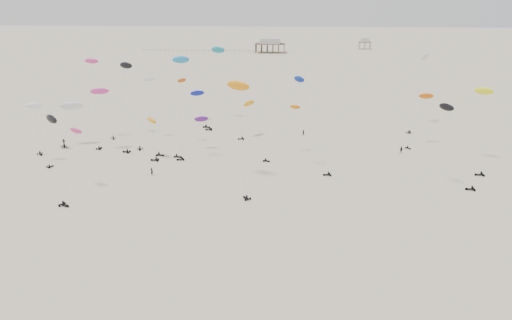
# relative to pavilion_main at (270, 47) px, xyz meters

# --- Properties ---
(ground_plane) EXTENTS (900.00, 900.00, 0.00)m
(ground_plane) POSITION_rel_pavilion_main_xyz_m (10.00, -150.00, -4.22)
(ground_plane) COLOR beige
(pavilion_main) EXTENTS (21.00, 13.00, 9.80)m
(pavilion_main) POSITION_rel_pavilion_main_xyz_m (0.00, 0.00, 0.00)
(pavilion_main) COLOR brown
(pavilion_main) RESTS_ON ground
(pavilion_small) EXTENTS (9.00, 7.00, 8.00)m
(pavilion_small) POSITION_rel_pavilion_main_xyz_m (70.00, 30.00, -0.74)
(pavilion_small) COLOR brown
(pavilion_small) RESTS_ON ground
(pier_fence) EXTENTS (80.20, 0.20, 1.50)m
(pier_fence) POSITION_rel_pavilion_main_xyz_m (-52.00, -0.00, -3.45)
(pier_fence) COLOR black
(pier_fence) RESTS_ON ground
(rig_0) EXTENTS (7.78, 7.77, 14.76)m
(rig_0) POSITION_rel_pavilion_main_xyz_m (52.27, -223.71, 6.52)
(rig_0) COLOR black
(rig_0) RESTS_ON ground
(rig_1) EXTENTS (7.52, 13.92, 24.01)m
(rig_1) POSITION_rel_pavilion_main_xyz_m (-37.34, -226.72, 11.68)
(rig_1) COLOR black
(rig_1) RESTS_ON ground
(rig_2) EXTENTS (9.62, 8.50, 22.17)m
(rig_2) POSITION_rel_pavilion_main_xyz_m (21.25, -247.40, 8.94)
(rig_2) COLOR black
(rig_2) RESTS_ON ground
(rig_3) EXTENTS (3.55, 15.23, 20.10)m
(rig_3) POSITION_rel_pavilion_main_xyz_m (-23.16, -227.89, 5.17)
(rig_3) COLOR black
(rig_3) RESTS_ON ground
(rig_4) EXTENTS (6.35, 9.59, 21.14)m
(rig_4) POSITION_rel_pavilion_main_xyz_m (-31.41, -219.85, 11.41)
(rig_4) COLOR black
(rig_4) RESTS_ON ground
(rig_5) EXTENTS (7.36, 6.69, 15.04)m
(rig_5) POSITION_rel_pavilion_main_xyz_m (-43.78, -246.97, 6.87)
(rig_5) COLOR black
(rig_5) RESTS_ON ground
(rig_6) EXTENTS (6.08, 16.98, 25.01)m
(rig_6) POSITION_rel_pavilion_main_xyz_m (-7.71, -199.67, 13.51)
(rig_6) COLOR black
(rig_6) RESTS_ON ground
(rig_7) EXTENTS (8.10, 10.12, 11.58)m
(rig_7) POSITION_rel_pavilion_main_xyz_m (-8.23, -235.11, 1.59)
(rig_7) COLOR black
(rig_7) RESTS_ON ground
(rig_8) EXTENTS (7.16, 16.87, 23.64)m
(rig_8) POSITION_rel_pavilion_main_xyz_m (5.85, -254.83, 14.00)
(rig_8) COLOR black
(rig_8) RESTS_ON ground
(rig_9) EXTENTS (8.70, 6.01, 17.99)m
(rig_9) POSITION_rel_pavilion_main_xyz_m (51.49, -255.69, 6.62)
(rig_9) COLOR black
(rig_9) RESTS_ON ground
(rig_10) EXTENTS (9.41, 15.26, 15.71)m
(rig_10) POSITION_rel_pavilion_main_xyz_m (-12.32, -204.13, 2.61)
(rig_10) COLOR black
(rig_10) RESTS_ON ground
(rig_11) EXTENTS (9.42, 10.58, 15.45)m
(rig_11) POSITION_rel_pavilion_main_xyz_m (14.78, -237.45, 2.60)
(rig_11) COLOR black
(rig_11) RESTS_ON ground
(rig_12) EXTENTS (4.29, 3.84, 25.64)m
(rig_12) POSITION_rel_pavilion_main_xyz_m (-9.71, -241.51, 13.84)
(rig_12) COLOR black
(rig_12) RESTS_ON ground
(rig_13) EXTENTS (5.07, 7.18, 10.86)m
(rig_13) POSITION_rel_pavilion_main_xyz_m (4.38, -219.75, 3.89)
(rig_13) COLOR black
(rig_13) RESTS_ON ground
(rig_14) EXTENTS (5.33, 9.70, 9.89)m
(rig_14) POSITION_rel_pavilion_main_xyz_m (-46.43, -236.14, 2.68)
(rig_14) COLOR black
(rig_14) RESTS_ON ground
(rig_15) EXTENTS (6.58, 6.56, 12.37)m
(rig_15) POSITION_rel_pavilion_main_xyz_m (-42.47, -231.57, 5.25)
(rig_15) COLOR black
(rig_15) RESTS_ON ground
(rig_16) EXTENTS (8.94, 16.83, 23.99)m
(rig_16) POSITION_rel_pavilion_main_xyz_m (56.78, -201.20, 13.60)
(rig_16) COLOR black
(rig_16) RESTS_ON ground
(rig_17) EXTENTS (6.55, 15.67, 20.54)m
(rig_17) POSITION_rel_pavilion_main_xyz_m (62.53, -238.96, 8.46)
(rig_17) COLOR black
(rig_17) RESTS_ON ground
(rig_18) EXTENTS (10.48, 5.19, 16.96)m
(rig_18) POSITION_rel_pavilion_main_xyz_m (-30.94, -235.70, 7.97)
(rig_18) COLOR black
(rig_18) RESTS_ON ground
(rig_19) EXTENTS (6.32, 15.28, 20.86)m
(rig_19) POSITION_rel_pavilion_main_xyz_m (-14.89, -234.29, 3.42)
(rig_19) COLOR black
(rig_19) RESTS_ON ground
(rig_20) EXTENTS (3.85, 12.97, 15.17)m
(rig_20) POSITION_rel_pavilion_main_xyz_m (-27.16, -266.85, 2.96)
(rig_20) COLOR black
(rig_20) RESTS_ON ground
(rig_21) EXTENTS (4.37, 5.89, 10.78)m
(rig_21) POSITION_rel_pavilion_main_xyz_m (-17.29, -241.74, 2.93)
(rig_21) COLOR black
(rig_21) RESTS_ON ground
(spectator_0) EXTENTS (0.93, 0.85, 2.12)m
(spectator_0) POSITION_rel_pavilion_main_xyz_m (-14.55, -253.80, -4.22)
(spectator_0) COLOR black
(spectator_0) RESTS_ON ground
(spectator_1) EXTENTS (1.16, 0.81, 2.16)m
(spectator_1) POSITION_rel_pavilion_main_xyz_m (45.74, -232.63, -4.22)
(spectator_1) COLOR black
(spectator_1) RESTS_ON ground
(spectator_2) EXTENTS (1.29, 0.72, 2.15)m
(spectator_2) POSITION_rel_pavilion_main_xyz_m (-45.15, -232.26, -4.22)
(spectator_2) COLOR black
(spectator_2) RESTS_ON ground
(spectator_3) EXTENTS (0.89, 0.88, 2.05)m
(spectator_3) POSITION_rel_pavilion_main_xyz_m (20.52, -217.40, -4.22)
(spectator_3) COLOR black
(spectator_3) RESTS_ON ground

